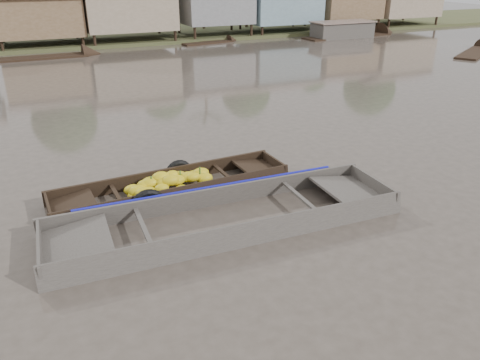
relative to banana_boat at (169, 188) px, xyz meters
name	(u,v)px	position (x,y,z in m)	size (l,w,h in m)	color
ground	(289,223)	(2.11, -2.58, -0.18)	(120.00, 120.00, 0.00)	#473E36
banana_boat	(169,188)	(0.00, 0.00, 0.00)	(6.27, 1.82, 0.87)	black
viewer_boat	(228,221)	(0.80, -2.06, -0.11)	(8.16, 2.34, 0.65)	#3D3834
distant_boats	(287,40)	(15.43, 21.55, 0.04)	(46.98, 14.66, 1.38)	black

